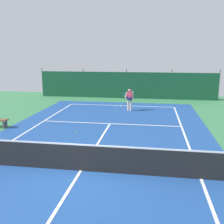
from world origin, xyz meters
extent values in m
plane|color=#387A4C|center=(0.00, 0.00, 0.00)|extent=(36.00, 36.00, 0.00)
cube|color=#1E478C|center=(0.00, 0.00, 0.00)|extent=(11.02, 26.60, 0.01)
cube|color=white|center=(0.00, 11.90, 0.01)|extent=(8.22, 0.10, 0.01)
cube|color=white|center=(4.11, 0.00, 0.01)|extent=(0.10, 23.80, 0.01)
cube|color=white|center=(0.00, 6.40, 0.01)|extent=(8.22, 0.10, 0.01)
cube|color=white|center=(0.00, 0.00, 0.01)|extent=(0.10, 12.80, 0.01)
cube|color=white|center=(0.00, 11.75, 0.01)|extent=(0.10, 0.30, 0.01)
cube|color=black|center=(0.00, 0.00, 0.47)|extent=(9.92, 0.03, 0.95)
cube|color=white|center=(0.00, 0.00, 0.97)|extent=(9.92, 0.04, 0.05)
cube|color=#14472D|center=(0.00, 15.51, 1.20)|extent=(16.22, 0.06, 2.40)
cylinder|color=#595B60|center=(-8.11, 15.57, 1.35)|extent=(0.08, 0.08, 2.70)
cylinder|color=#595B60|center=(-4.05, 15.57, 1.35)|extent=(0.08, 0.08, 2.70)
cylinder|color=#595B60|center=(0.00, 15.57, 1.35)|extent=(0.08, 0.08, 2.70)
cylinder|color=#595B60|center=(4.05, 15.57, 1.35)|extent=(0.08, 0.08, 2.70)
cylinder|color=#595B60|center=(8.11, 15.57, 1.35)|extent=(0.08, 0.08, 2.70)
cube|color=#234C1E|center=(0.00, 16.11, 0.55)|extent=(14.60, 0.70, 1.10)
cylinder|color=beige|center=(0.89, 10.19, 0.41)|extent=(0.12, 0.12, 0.82)
cylinder|color=beige|center=(0.70, 10.22, 0.41)|extent=(0.12, 0.12, 0.82)
cylinder|color=navy|center=(0.79, 10.21, 0.90)|extent=(0.40, 0.40, 0.22)
cube|color=#D1384C|center=(0.79, 10.21, 1.10)|extent=(0.39, 0.26, 0.56)
sphere|color=beige|center=(0.79, 10.21, 1.53)|extent=(0.22, 0.22, 0.22)
cylinder|color=black|center=(0.79, 10.21, 1.62)|extent=(0.23, 0.23, 0.04)
cylinder|color=beige|center=(1.02, 10.16, 1.13)|extent=(0.09, 0.09, 0.58)
cylinder|color=beige|center=(0.55, 10.13, 1.13)|extent=(0.19, 0.53, 0.41)
cylinder|color=black|center=(0.44, 9.85, 1.02)|extent=(0.08, 0.28, 0.13)
torus|color=teal|center=(0.44, 9.85, 1.24)|extent=(0.32, 0.18, 0.29)
sphere|color=#CCDB33|center=(-1.47, 4.39, 0.03)|extent=(0.07, 0.07, 0.07)
sphere|color=#CCDB33|center=(-0.17, 9.97, 0.03)|extent=(0.07, 0.07, 0.07)
cube|color=navy|center=(4.28, 18.30, 0.72)|extent=(1.88, 4.24, 0.80)
cube|color=#2D333D|center=(4.28, 18.30, 1.40)|extent=(1.57, 1.92, 0.56)
cylinder|color=black|center=(5.20, 17.01, 0.32)|extent=(0.23, 0.64, 0.64)
cylinder|color=black|center=(3.40, 16.98, 0.32)|extent=(0.23, 0.64, 0.64)
cylinder|color=black|center=(5.15, 19.62, 0.32)|extent=(0.23, 0.64, 0.64)
cylinder|color=black|center=(3.35, 19.58, 0.32)|extent=(0.23, 0.64, 0.64)
cube|color=#4C4C51|center=(-5.66, 4.66, 0.23)|extent=(0.08, 0.36, 0.45)
camera|label=1|loc=(2.42, -8.32, 4.08)|focal=41.96mm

